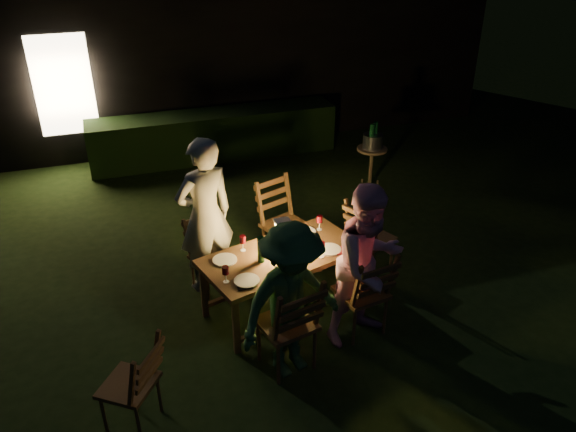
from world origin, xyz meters
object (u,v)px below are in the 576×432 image
object	(u,v)px
person_opp_left	(291,302)
ice_bucket	(373,141)
chair_far_right	(284,237)
bottle_table	(261,249)
dining_table	(282,259)
person_house_side	(205,216)
chair_end	(369,250)
bottle_bucket_b	(375,137)
chair_near_right	(361,306)
bottle_bucket_a	(371,139)
person_opp_right	(368,265)
side_table	(372,153)
lantern	(283,237)
chair_near_left	(288,339)
chair_spare	(133,398)
chair_far_left	(211,267)

from	to	relation	value
person_opp_left	ice_bucket	size ratio (longest dim) A/B	5.18
chair_far_right	bottle_table	size ratio (longest dim) A/B	3.83
dining_table	person_house_side	size ratio (longest dim) A/B	1.01
chair_end	ice_bucket	bearing A→B (deg)	130.74
bottle_table	chair_far_right	bearing A→B (deg)	59.56
bottle_bucket_b	person_opp_left	bearing A→B (deg)	-126.32
chair_near_right	chair_end	distance (m)	1.10
person_house_side	bottle_bucket_a	size ratio (longest dim) A/B	5.63
person_opp_right	side_table	distance (m)	3.58
chair_near_right	chair_end	world-z (taller)	chair_near_right
person_house_side	lantern	xyz separation A→B (m)	(0.69, -0.61, -0.06)
chair_end	bottle_bucket_a	size ratio (longest dim) A/B	3.15
bottle_table	person_opp_right	bearing A→B (deg)	-34.01
chair_near_left	chair_spare	world-z (taller)	chair_near_left
person_opp_right	bottle_bucket_a	xyz separation A→B (m)	(1.57, 3.14, -0.05)
chair_near_left	person_house_side	bearing A→B (deg)	93.13
bottle_table	person_house_side	bearing A→B (deg)	119.21
chair_spare	ice_bucket	size ratio (longest dim) A/B	3.09
chair_spare	bottle_table	world-z (taller)	bottle_table
chair_near_left	chair_end	world-z (taller)	chair_near_left
side_table	chair_far_right	bearing A→B (deg)	-140.41
dining_table	person_opp_left	world-z (taller)	person_opp_left
chair_near_left	ice_bucket	distance (m)	4.22
person_opp_right	bottle_bucket_b	distance (m)	3.63
bottle_bucket_a	bottle_bucket_b	size ratio (longest dim) A/B	1.00
side_table	chair_spare	bearing A→B (deg)	-137.49
chair_end	bottle_bucket_a	bearing A→B (deg)	131.39
chair_spare	lantern	bearing A→B (deg)	-19.46
chair_far_left	bottle_bucket_b	xyz separation A→B (m)	(2.97, 1.93, 0.51)
chair_near_left	bottle_table	size ratio (longest dim) A/B	3.81
chair_near_left	person_opp_right	world-z (taller)	person_opp_right
chair_near_right	bottle_bucket_b	bearing A→B (deg)	52.84
chair_far_left	person_opp_left	xyz separation A→B (m)	(0.43, -1.53, 0.51)
chair_spare	ice_bucket	world-z (taller)	chair_spare
chair_near_right	bottle_table	world-z (taller)	chair_near_right
chair_end	chair_spare	distance (m)	3.18
ice_bucket	bottle_bucket_b	distance (m)	0.08
chair_near_left	person_opp_left	world-z (taller)	person_opp_left
person_house_side	person_opp_right	world-z (taller)	person_house_side
person_opp_right	side_table	xyz separation A→B (m)	(1.62, 3.18, -0.29)
chair_end	ice_bucket	world-z (taller)	chair_end
lantern	ice_bucket	xyz separation A→B (m)	(2.24, 2.45, -0.12)
chair_far_left	bottle_table	size ratio (longest dim) A/B	3.19
chair_end	person_opp_left	world-z (taller)	person_opp_left
dining_table	ice_bucket	bearing A→B (deg)	32.25
chair_spare	bottle_bucket_b	bearing A→B (deg)	-11.43
chair_spare	chair_near_left	bearing A→B (deg)	-44.64
person_opp_left	bottle_bucket_b	bearing A→B (deg)	38.18
person_opp_right	bottle_bucket_b	world-z (taller)	person_opp_right
dining_table	person_house_side	bearing A→B (deg)	118.76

